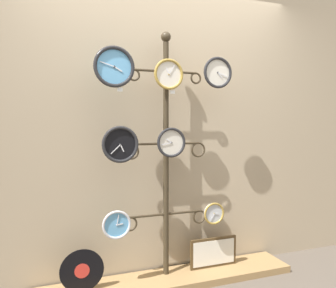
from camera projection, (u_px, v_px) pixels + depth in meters
shop_wall at (160, 116)px, 2.85m from camera, size 4.40×0.04×2.80m
low_shelf at (168, 280)px, 2.73m from camera, size 2.20×0.36×0.06m
display_stand at (166, 195)px, 2.74m from camera, size 0.74×0.42×2.08m
clock_top_left at (114, 67)px, 2.43m from camera, size 0.31×0.04×0.31m
clock_top_center at (169, 74)px, 2.61m from camera, size 0.25×0.04×0.25m
clock_top_right at (218, 73)px, 2.73m from camera, size 0.26×0.04×0.26m
clock_middle_left at (120, 144)px, 2.49m from camera, size 0.28×0.04×0.28m
clock_middle_center at (171, 143)px, 2.64m from camera, size 0.24×0.04×0.24m
clock_bottom_left at (117, 225)px, 2.50m from camera, size 0.22×0.04×0.22m
clock_bottom_right at (214, 213)px, 2.79m from camera, size 0.19×0.04×0.19m
vinyl_record at (82, 271)px, 2.46m from camera, size 0.33×0.01×0.33m
picture_frame at (214, 252)px, 2.91m from camera, size 0.45×0.02×0.26m
price_tag_upper at (120, 90)px, 2.46m from camera, size 0.04×0.00×0.03m
price_tag_mid at (173, 92)px, 2.62m from camera, size 0.04×0.00×0.03m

